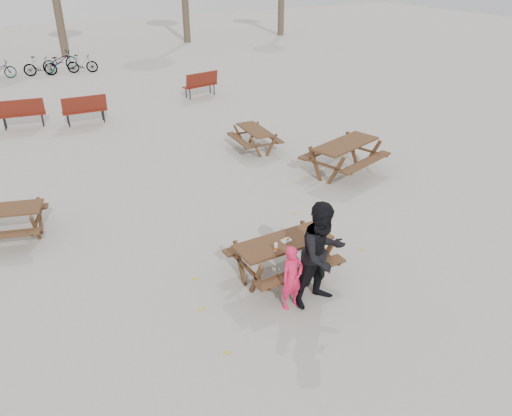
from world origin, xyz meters
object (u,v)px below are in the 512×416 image
food_tray (286,241)px  picnic_table_east (344,158)px  main_picnic_table (283,250)px  picnic_table_far (255,139)px  soda_bottle (276,247)px  child (292,278)px  adult (322,254)px  picnic_table_north (2,225)px

food_tray → picnic_table_east: size_ratio=0.09×
main_picnic_table → picnic_table_east: picnic_table_east is taller
food_tray → picnic_table_far: size_ratio=0.12×
main_picnic_table → soda_bottle: size_ratio=10.59×
child → picnic_table_east: bearing=37.4°
adult → picnic_table_far: 7.55m
food_tray → soda_bottle: size_ratio=1.06×
food_tray → picnic_table_far: food_tray is taller
picnic_table_east → child: bearing=-153.1°
food_tray → picnic_table_far: (2.87, 6.11, -0.46)m
food_tray → picnic_table_north: bearing=136.9°
soda_bottle → child: bearing=-94.9°
child → picnic_table_north: size_ratio=0.70×
food_tray → adult: bearing=-82.2°
soda_bottle → picnic_table_far: 7.07m
soda_bottle → picnic_table_east: bearing=38.3°
picnic_table_north → picnic_table_east: bearing=12.0°
picnic_table_north → picnic_table_far: size_ratio=1.11×
main_picnic_table → food_tray: size_ratio=10.00×
child → food_tray: bearing=58.5°
soda_bottle → child: (-0.05, -0.60, -0.26)m
picnic_table_north → food_tray: bearing=-25.6°
picnic_table_north → adult: bearing=-30.4°
child → adult: 0.64m
food_tray → soda_bottle: soda_bottle is taller
child → picnic_table_north: child is taller
child → picnic_table_far: 7.62m
picnic_table_east → picnic_table_far: (-1.21, 2.79, -0.11)m
picnic_table_far → food_tray: bearing=160.1°
picnic_table_north → main_picnic_table: bearing=-25.5°
child → picnic_table_north: bearing=124.3°
adult → main_picnic_table: bearing=95.7°
main_picnic_table → picnic_table_east: (4.11, 3.27, -0.15)m
main_picnic_table → child: 0.90m
main_picnic_table → picnic_table_north: 5.99m
main_picnic_table → child: size_ratio=1.52×
picnic_table_east → soda_bottle: bearing=-157.3°
picnic_table_east → picnic_table_north: bearing=158.9°
main_picnic_table → picnic_table_far: 6.72m
main_picnic_table → food_tray: bearing=-56.5°
picnic_table_east → picnic_table_far: picnic_table_east is taller
main_picnic_table → picnic_table_east: 5.25m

